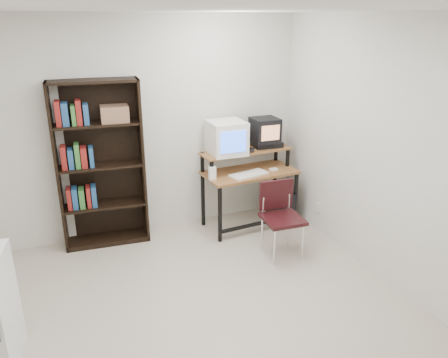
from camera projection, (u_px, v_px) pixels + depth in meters
name	position (u px, v px, depth m)	size (l,w,h in m)	color
floor	(199.00, 322.00, 3.88)	(4.00, 4.00, 0.01)	beige
ceiling	(191.00, 8.00, 2.98)	(4.00, 4.00, 0.01)	white
back_wall	(141.00, 129.00, 5.17)	(4.00, 0.01, 2.60)	silver
front_wall	(361.00, 357.00, 1.70)	(4.00, 0.01, 2.60)	silver
right_wall	(395.00, 157.00, 4.14)	(0.01, 4.00, 2.60)	silver
computer_desk	(249.00, 175.00, 5.50)	(1.20, 0.66, 0.98)	#935E30
crt_monitor	(226.00, 138.00, 5.30)	(0.43, 0.44, 0.40)	white
vcr	(267.00, 144.00, 5.61)	(0.36, 0.26, 0.08)	black
crt_tv	(265.00, 130.00, 5.53)	(0.33, 0.33, 0.31)	black
cd_spindle	(250.00, 151.00, 5.40)	(0.12, 0.12, 0.05)	#26262B
keyboard	(249.00, 175.00, 5.33)	(0.47, 0.21, 0.04)	white
mousepad	(275.00, 171.00, 5.50)	(0.22, 0.18, 0.01)	black
mouse	(274.00, 170.00, 5.50)	(0.10, 0.06, 0.03)	white
desk_speaker	(212.00, 173.00, 5.18)	(0.08, 0.07, 0.17)	white
pc_tower	(280.00, 205.00, 5.79)	(0.20, 0.45, 0.42)	black
school_chair	(280.00, 211.00, 4.86)	(0.44, 0.44, 0.84)	black
bookshelf	(100.00, 163.00, 4.97)	(0.99, 0.40, 1.93)	black
wall_outlet	(318.00, 207.00, 5.48)	(0.02, 0.08, 0.12)	beige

